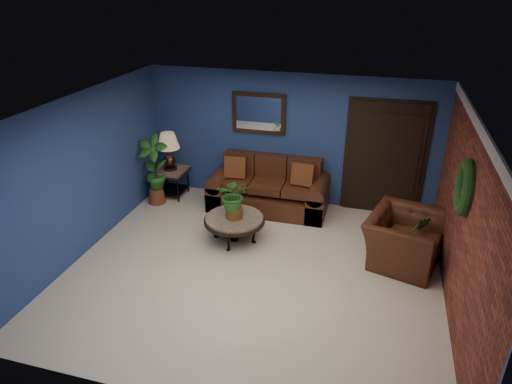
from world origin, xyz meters
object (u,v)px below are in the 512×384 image
(side_chair, at_px, (297,186))
(armchair, at_px, (404,239))
(end_table, at_px, (171,175))
(sofa, at_px, (269,191))
(table_lamp, at_px, (168,147))
(coffee_table, at_px, (234,220))

(side_chair, height_order, armchair, side_chair)
(end_table, bearing_deg, side_chair, 1.44)
(sofa, relative_size, side_chair, 2.55)
(table_lamp, relative_size, armchair, 0.61)
(sofa, bearing_deg, coffee_table, -101.06)
(side_chair, bearing_deg, armchair, -29.51)
(coffee_table, height_order, table_lamp, table_lamp)
(end_table, relative_size, armchair, 0.52)
(sofa, height_order, armchair, sofa)
(armchair, bearing_deg, side_chair, 72.62)
(table_lamp, distance_m, side_chair, 2.60)
(end_table, bearing_deg, table_lamp, -45.00)
(coffee_table, bearing_deg, end_table, 143.25)
(coffee_table, relative_size, end_table, 1.63)
(sofa, xyz_separation_m, table_lamp, (-2.02, -0.03, 0.71))
(table_lamp, bearing_deg, side_chair, 1.44)
(sofa, xyz_separation_m, armchair, (2.43, -1.22, 0.06))
(sofa, bearing_deg, side_chair, 3.35)
(coffee_table, xyz_separation_m, armchair, (2.70, 0.13, 0.01))
(end_table, bearing_deg, armchair, -14.91)
(table_lamp, bearing_deg, coffee_table, -36.75)
(sofa, height_order, side_chair, sofa)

